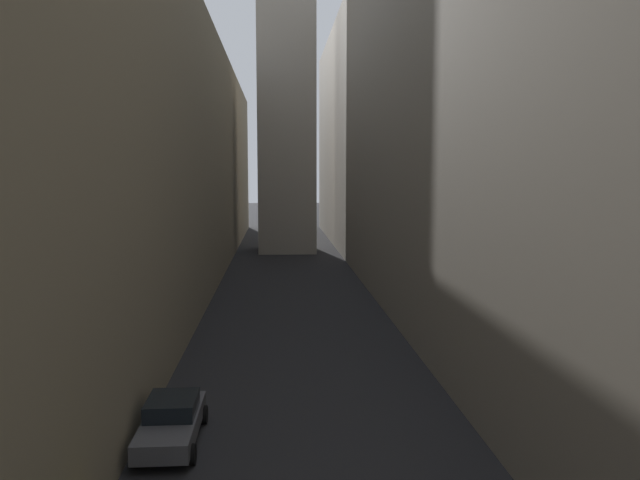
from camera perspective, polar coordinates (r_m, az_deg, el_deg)
The scene contains 4 objects.
ground_plane at distance 40.85m, azimuth -2.46°, elevation -5.75°, with size 264.00×264.00×0.00m, color #232326.
building_block_left at distance 43.53m, azimuth -19.62°, elevation 7.32°, with size 14.30×108.00×19.15m, color gray.
building_block_right at distance 43.83m, azimuth 12.29°, elevation 11.56°, with size 11.09×108.00×25.29m, color gray.
parked_car_left_far at distance 20.77m, azimuth -13.58°, elevation -15.95°, with size 1.88×4.38×1.42m.
Camera 1 is at (-1.01, 8.06, 8.52)m, focal length 34.56 mm.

